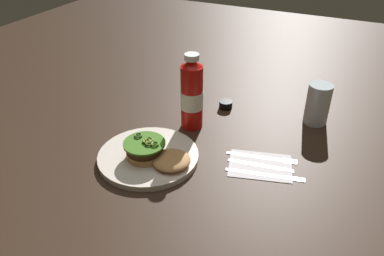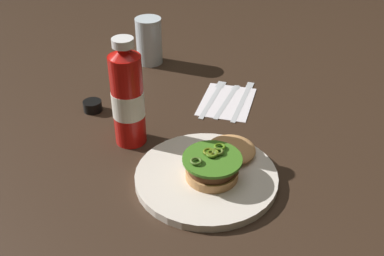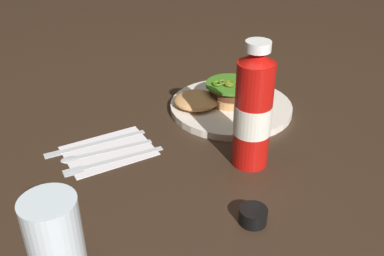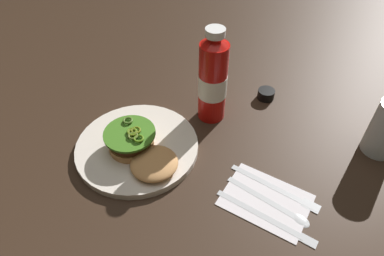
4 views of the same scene
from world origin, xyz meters
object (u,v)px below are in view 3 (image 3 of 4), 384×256
Objects in this scene: dinner_plate at (231,107)px; burger_sandwich at (218,95)px; butter_knife at (89,144)px; napkin at (109,150)px; fork_utensil at (106,161)px; ketchup_bottle at (253,111)px; water_glass at (55,240)px; condiment_cup at (253,216)px; spoon_utensil at (94,152)px.

dinner_plate is 1.48× the size of burger_sandwich.
dinner_plate is 1.35× the size of butter_knife.
fork_utensil is (0.01, 0.04, 0.00)m from napkin.
ketchup_bottle reaches higher than burger_sandwich.
water_glass is at bearing 80.26° from butter_knife.
water_glass reaches higher than burger_sandwich.
water_glass reaches higher than butter_knife.
ketchup_bottle is at bearing 157.41° from napkin.
water_glass is at bearing 72.22° from fork_utensil.
water_glass is (0.38, 0.40, 0.06)m from dinner_plate.
condiment_cup reaches higher than fork_utensil.
fork_utensil is at bearing 110.50° from butter_knife.
ketchup_bottle reaches higher than napkin.
dinner_plate is at bearing -167.67° from butter_knife.
dinner_plate reaches higher than butter_knife.
condiment_cup is 0.31m from fork_utensil.
water_glass is 0.34m from butter_knife.
burger_sandwich is 0.97× the size of fork_utensil.
butter_knife is (0.33, 0.07, -0.00)m from dinner_plate.
ketchup_bottle reaches higher than fork_utensil.
water_glass is (0.36, 0.41, 0.03)m from burger_sandwich.
fork_utensil is at bearing -14.12° from ketchup_bottle.
fork_utensil is at bearing 77.11° from napkin.
burger_sandwich is at bearing -150.39° from fork_utensil.
condiment_cup is at bearing 70.82° from ketchup_bottle.
condiment_cup is (-0.29, -0.03, -0.05)m from water_glass.
dinner_plate is 1.54× the size of spoon_utensil.
ketchup_bottle is at bearing 88.24° from burger_sandwich.
condiment_cup reaches higher than butter_knife.
spoon_utensil is 0.04m from fork_utensil.
fork_utensil is (-0.03, 0.07, 0.00)m from butter_knife.
napkin is at bearing 139.29° from butter_knife.
water_glass reaches higher than condiment_cup.
condiment_cup is 0.23× the size of fork_utensil.
burger_sandwich reaches higher than fork_utensil.
napkin is at bearing -102.89° from fork_utensil.
dinner_plate is at bearing -133.82° from water_glass.
burger_sandwich is 4.20× the size of condiment_cup.
water_glass is 0.28m from fork_utensil.
fork_utensil is at bearing 25.25° from dinner_plate.
butter_knife and fork_utensil have the same top height.
water_glass is 0.31m from spoon_utensil.
spoon_utensil is at bearing -48.36° from condiment_cup.
ketchup_bottle is at bearing 154.83° from butter_knife.
ketchup_bottle is 0.40m from water_glass.
condiment_cup is 0.35m from spoon_utensil.
dinner_plate is 2.12× the size of water_glass.
spoon_utensil is (0.03, 0.00, 0.00)m from napkin.
burger_sandwich is 0.29m from napkin.
butter_knife is at bearing -40.71° from napkin.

